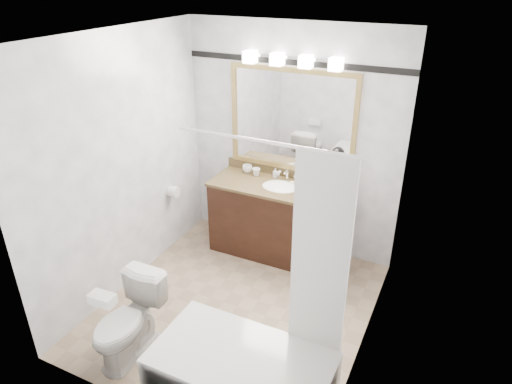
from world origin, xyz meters
The scene contains 15 objects.
room centered at (0.00, 0.00, 1.25)m, with size 2.42×2.62×2.52m.
vanity centered at (0.00, 1.02, 0.44)m, with size 1.53×0.58×0.97m.
mirror centered at (0.00, 1.28, 1.50)m, with size 1.40×0.04×1.10m.
vanity_light_bar centered at (0.00, 1.23, 2.13)m, with size 1.02×0.14×0.12m.
accent_stripe centered at (0.00, 1.29, 2.10)m, with size 2.40×0.01×0.06m, color black.
bathtub centered at (0.55, -0.90, 0.28)m, with size 1.30×0.75×1.96m.
tp_roll centered at (-1.14, 0.66, 0.70)m, with size 0.12×0.12×0.11m, color white.
toilet centered at (-0.53, -0.91, 0.35)m, with size 0.39×0.68×0.69m, color white.
tissue_box centered at (-0.53, -1.12, 0.74)m, with size 0.20×0.11×0.08m, color white.
coffee_maker centered at (0.45, 0.98, 1.02)m, with size 0.18×0.22×0.33m.
cup_left centered at (-0.48, 1.20, 0.89)m, with size 0.11×0.11×0.09m, color white.
cup_right centered at (-0.35, 1.16, 0.89)m, with size 0.09×0.09×0.08m, color white.
soap_bottle_a centered at (-0.14, 1.21, 0.90)m, with size 0.05×0.05×0.10m, color white.
soap_bottle_b centered at (0.25, 1.16, 0.90)m, with size 0.08×0.08×0.10m, color white.
soap_bar centered at (0.10, 1.13, 0.86)m, with size 0.07×0.04×0.02m, color beige.
Camera 1 is at (1.67, -3.04, 2.95)m, focal length 32.00 mm.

